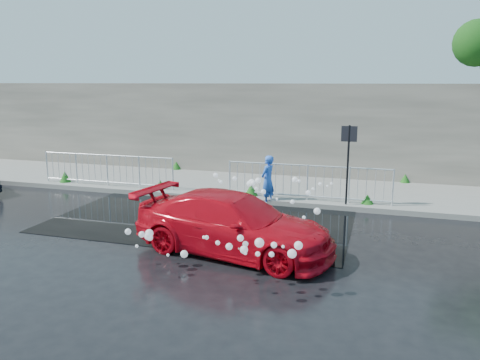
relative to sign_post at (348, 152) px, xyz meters
name	(u,v)px	position (x,y,z in m)	size (l,w,h in m)	color
ground	(172,227)	(-4.20, -3.10, -1.72)	(90.00, 90.00, 0.00)	black
pavement	(231,185)	(-4.20, 1.90, -1.65)	(30.00, 4.00, 0.15)	slate
curb	(212,198)	(-4.20, -0.10, -1.64)	(30.00, 0.25, 0.16)	slate
retaining_wall	(248,128)	(-4.20, 4.10, 0.18)	(30.00, 0.60, 3.50)	#59544B
puddle	(204,218)	(-3.70, -2.10, -1.72)	(8.00, 5.00, 0.01)	black
sign_post	(348,152)	(0.00, 0.00, 0.00)	(0.45, 0.06, 2.50)	black
railing_left	(107,169)	(-8.20, 0.25, -0.99)	(5.05, 0.05, 1.10)	silver
railing_right	(307,181)	(-1.20, 0.25, -0.99)	(5.05, 0.05, 1.10)	silver
weeds	(215,180)	(-4.62, 1.37, -1.41)	(12.17, 3.93, 0.40)	#155015
water_spray	(244,212)	(-2.10, -3.60, -1.01)	(3.54, 5.70, 1.08)	white
red_car	(233,224)	(-2.11, -4.35, -1.06)	(1.85, 4.54, 1.32)	#BD0715
person	(268,180)	(-2.36, -0.10, -0.96)	(0.56, 0.37, 1.53)	blue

